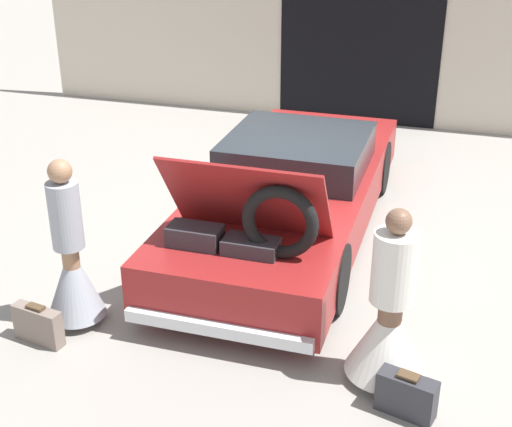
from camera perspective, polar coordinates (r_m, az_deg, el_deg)
name	(u,v)px	position (r m, az deg, el deg)	size (l,w,h in m)	color
ground_plane	(290,232)	(8.90, 2.71, -1.49)	(40.00, 40.00, 0.00)	gray
garage_wall_back	(360,44)	(12.86, 8.31, 13.30)	(12.00, 0.14, 2.80)	beige
car	(291,192)	(8.66, 2.79, 1.76)	(1.95, 5.29, 1.66)	maroon
person_left	(72,266)	(7.09, -14.52, -4.13)	(0.57, 0.57, 1.72)	#997051
person_right	(389,322)	(6.24, 10.62, -8.55)	(0.72, 0.72, 1.64)	brown
suitcase_beside_left_person	(38,325)	(7.10, -17.03, -8.51)	(0.53, 0.22, 0.40)	#75665B
suitcase_beside_right_person	(406,395)	(6.11, 11.94, -14.04)	(0.52, 0.30, 0.39)	#2D2D33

